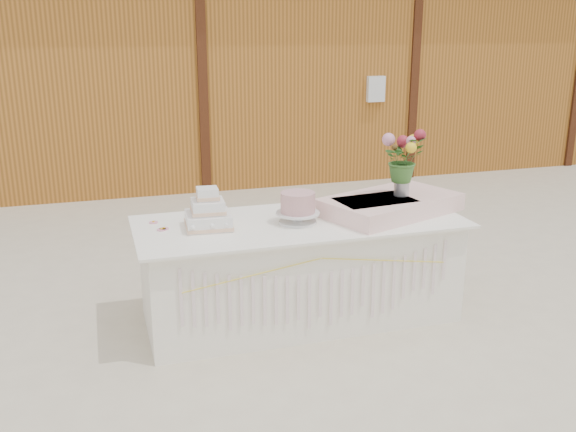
% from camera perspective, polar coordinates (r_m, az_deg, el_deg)
% --- Properties ---
extents(ground, '(80.00, 80.00, 0.00)m').
position_cam_1_polar(ground, '(4.98, 1.03, -8.91)').
color(ground, beige).
rests_on(ground, ground).
extents(barn, '(12.60, 4.60, 3.30)m').
position_cam_1_polar(barn, '(10.37, -9.65, 13.78)').
color(barn, '#A86523').
rests_on(barn, ground).
extents(cake_table, '(2.40, 1.00, 0.77)m').
position_cam_1_polar(cake_table, '(4.82, 1.07, -4.78)').
color(cake_table, white).
rests_on(cake_table, ground).
extents(wedding_cake, '(0.34, 0.34, 0.29)m').
position_cam_1_polar(wedding_cake, '(4.55, -7.11, 0.16)').
color(wedding_cake, white).
rests_on(wedding_cake, cake_table).
extents(pink_cake_stand, '(0.32, 0.32, 0.23)m').
position_cam_1_polar(pink_cake_stand, '(4.61, 0.88, 0.89)').
color(pink_cake_stand, silver).
rests_on(pink_cake_stand, cake_table).
extents(satin_runner, '(1.18, 0.92, 0.13)m').
position_cam_1_polar(satin_runner, '(4.94, 9.06, 1.01)').
color(satin_runner, '#FFD1CD').
rests_on(satin_runner, cake_table).
extents(flower_vase, '(0.12, 0.12, 0.16)m').
position_cam_1_polar(flower_vase, '(4.94, 10.07, 2.70)').
color(flower_vase, '#AFB0B4').
rests_on(flower_vase, satin_runner).
extents(bouquet, '(0.35, 0.32, 0.34)m').
position_cam_1_polar(bouquet, '(4.89, 10.22, 5.55)').
color(bouquet, '#3C6F2C').
rests_on(bouquet, flower_vase).
extents(loose_flowers, '(0.25, 0.34, 0.02)m').
position_cam_1_polar(loose_flowers, '(4.65, -11.64, -0.87)').
color(loose_flowers, pink).
rests_on(loose_flowers, cake_table).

